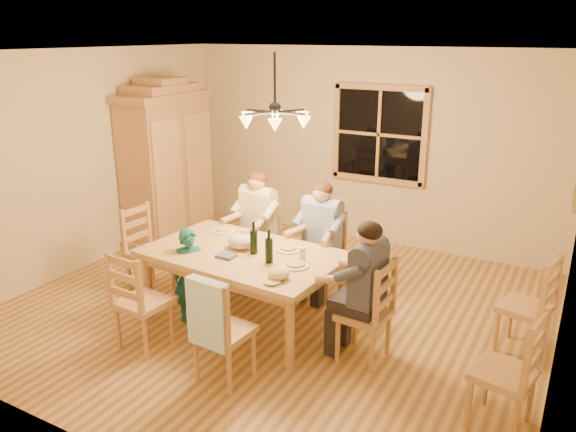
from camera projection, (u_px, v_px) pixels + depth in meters
The scene contains 32 objects.
floor at pixel (276, 308), 6.15m from camera, with size 5.50×5.50×0.00m, color olive.
ceiling at pixel (275, 51), 5.30m from camera, with size 5.50×5.00×0.02m, color white.
wall_back at pixel (366, 147), 7.80m from camera, with size 5.50×0.02×2.70m, color beige.
wall_left at pixel (85, 161), 6.99m from camera, with size 0.02×5.00×2.70m, color beige.
wall_right at pixel (574, 233), 4.46m from camera, with size 0.02×5.00×2.70m, color beige.
window at pixel (379, 134), 7.62m from camera, with size 1.30×0.06×1.30m.
chandelier at pixel (275, 117), 5.50m from camera, with size 0.77×0.68×0.71m.
armoire at pixel (167, 168), 7.87m from camera, with size 0.66×1.40×2.30m.
dining_table at pixel (243, 261), 5.70m from camera, with size 2.04×1.33×0.76m.
chair_far_left at pixel (258, 255), 6.80m from camera, with size 0.47×0.45×0.99m.
chair_far_right at pixel (320, 271), 6.36m from camera, with size 0.47×0.45×0.99m.
chair_near_left at pixel (144, 317), 5.33m from camera, with size 0.47×0.45×0.99m.
chair_near_right at pixel (225, 346), 4.82m from camera, with size 0.47×0.45×0.99m.
chair_end_left at pixel (151, 265), 6.51m from camera, with size 0.45×0.47×0.99m.
chair_end_right at pixel (364, 329), 5.11m from camera, with size 0.45×0.47×0.99m.
adult_woman at pixel (257, 213), 6.64m from camera, with size 0.41×0.44×0.87m.
adult_plaid_man at pixel (321, 226), 6.19m from camera, with size 0.41×0.44×0.87m.
adult_slate_man at pixel (366, 275), 4.94m from camera, with size 0.44×0.41×0.87m.
towel at pixel (208, 314), 4.55m from camera, with size 0.38×0.10×0.58m, color #B8DFF9.
wine_bottle_a at pixel (254, 238), 5.58m from camera, with size 0.08×0.08×0.33m, color black.
wine_bottle_b at pixel (269, 246), 5.36m from camera, with size 0.08×0.08×0.33m, color black.
plate_woman at pixel (224, 231), 6.24m from camera, with size 0.26×0.26×0.02m, color white.
plate_plaid at pixel (288, 249), 5.71m from camera, with size 0.26×0.26×0.02m, color white.
plate_slate at pixel (296, 266), 5.32m from camera, with size 0.26×0.26×0.02m, color white.
wine_glass_a at pixel (245, 236), 5.90m from camera, with size 0.06×0.06×0.14m, color silver.
wine_glass_b at pixel (302, 255), 5.42m from camera, with size 0.06×0.06×0.14m, color silver.
cap at pixel (279, 273), 5.04m from camera, with size 0.20×0.20×0.11m, color beige.
napkin at pixel (226, 256), 5.53m from camera, with size 0.18×0.14×0.03m, color #4C5A8B.
cloth_bundle at pixel (240, 241), 5.73m from camera, with size 0.28×0.22×0.15m, color beige.
child at pixel (191, 275), 5.75m from camera, with size 0.36×0.24×1.00m, color #175C68.
chair_spare_front at pixel (501, 391), 4.23m from camera, with size 0.49×0.51×0.99m.
chair_spare_back at pixel (523, 322), 5.23m from camera, with size 0.50×0.52×0.99m.
Camera 1 is at (2.78, -4.77, 2.87)m, focal length 35.00 mm.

